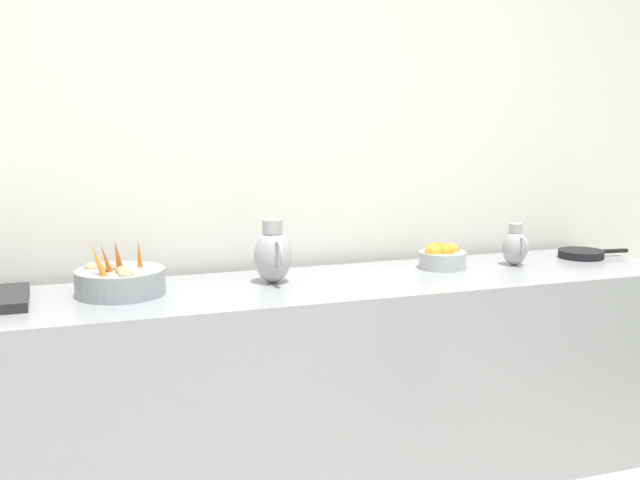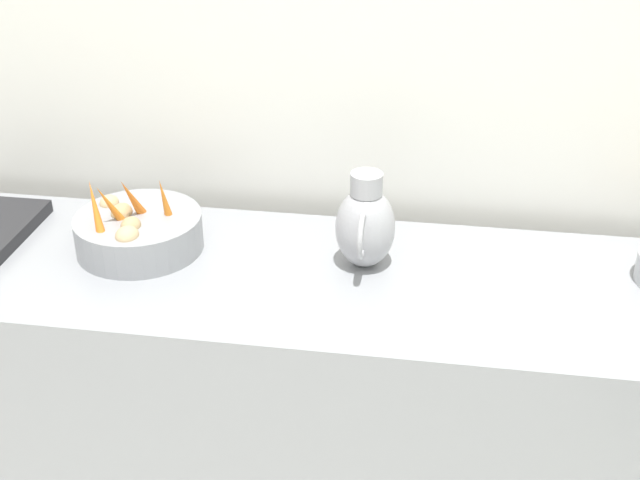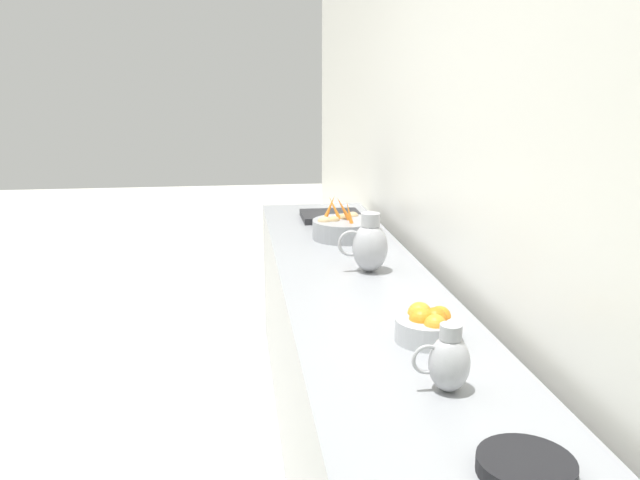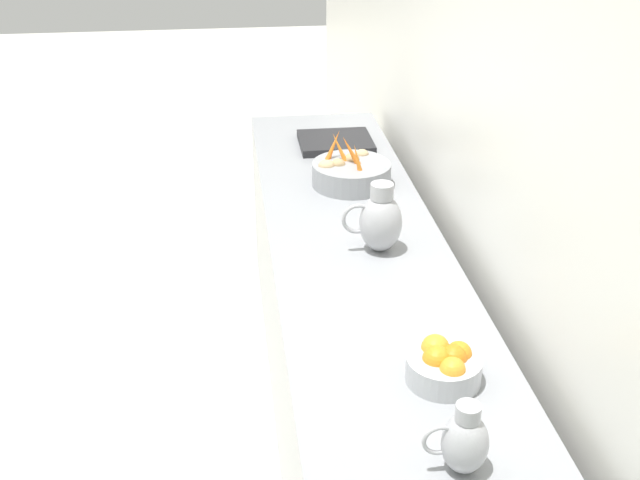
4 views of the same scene
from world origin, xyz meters
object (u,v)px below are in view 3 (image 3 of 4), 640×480
at_px(vegetable_colander, 344,228).
at_px(metal_pitcher_short, 449,361).
at_px(metal_pitcher_tall, 369,245).
at_px(skillet_on_counter, 527,468).
at_px(orange_bowl, 428,325).

height_order(vegetable_colander, metal_pitcher_short, vegetable_colander).
bearing_deg(metal_pitcher_tall, skillet_on_counter, 91.04).
bearing_deg(orange_bowl, vegetable_colander, -88.34).
xyz_separation_m(orange_bowl, metal_pitcher_short, (0.05, 0.34, 0.03)).
bearing_deg(skillet_on_counter, metal_pitcher_short, -83.80).
bearing_deg(vegetable_colander, metal_pitcher_short, 89.76).
distance_m(metal_pitcher_short, skillet_on_counter, 0.40).
bearing_deg(metal_pitcher_short, metal_pitcher_tall, -90.80).
relative_size(vegetable_colander, skillet_on_counter, 0.97).
xyz_separation_m(metal_pitcher_short, skillet_on_counter, (-0.04, 0.39, -0.07)).
height_order(orange_bowl, skillet_on_counter, orange_bowl).
relative_size(metal_pitcher_tall, metal_pitcher_short, 1.37).
bearing_deg(skillet_on_counter, vegetable_colander, -89.03).
xyz_separation_m(vegetable_colander, metal_pitcher_tall, (-0.01, 0.59, 0.06)).
bearing_deg(metal_pitcher_short, skillet_on_counter, 96.20).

